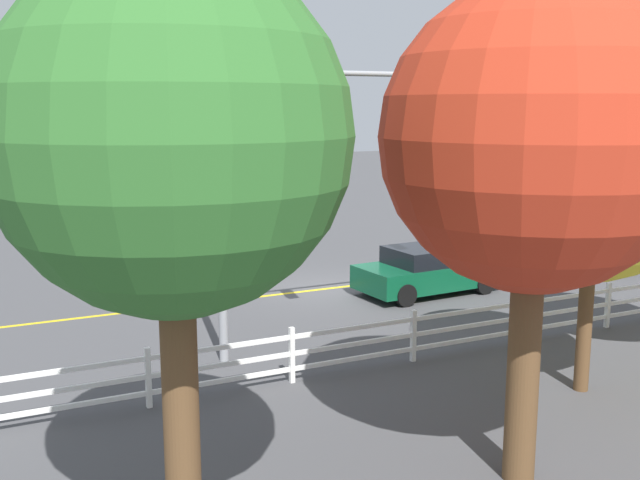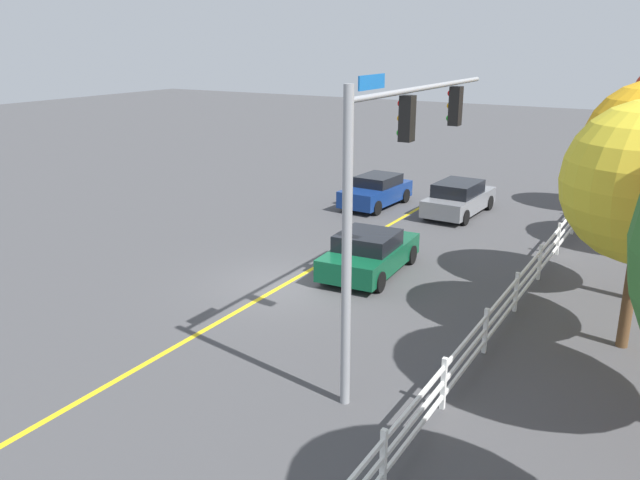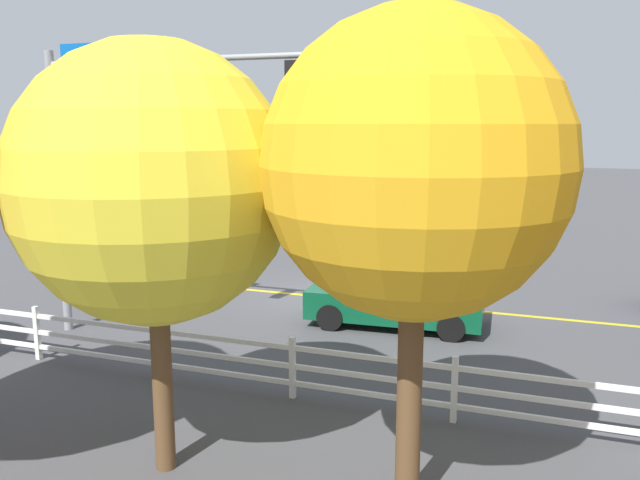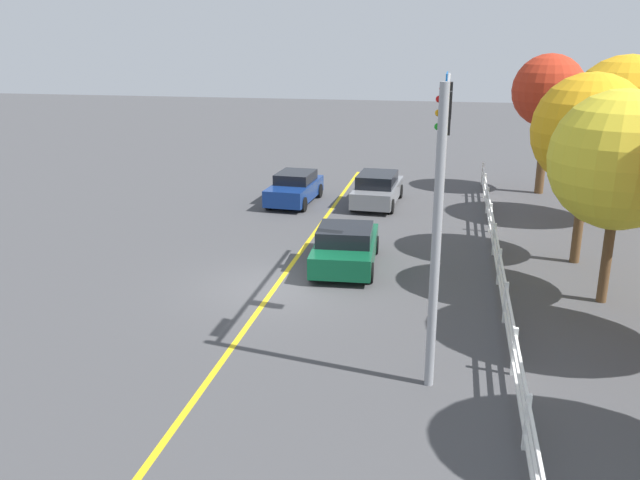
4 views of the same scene
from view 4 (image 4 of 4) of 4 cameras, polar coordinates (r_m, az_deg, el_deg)
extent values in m
plane|color=#444447|center=(20.32, -3.84, -4.04)|extent=(120.00, 120.00, 0.00)
cube|color=gold|center=(23.98, -1.38, -0.63)|extent=(28.00, 0.16, 0.01)
cylinder|color=gray|center=(13.86, 9.96, -0.29)|extent=(0.20, 0.20, 6.51)
cylinder|color=gray|center=(17.07, 10.88, 13.07)|extent=(7.61, 0.12, 0.12)
cube|color=#0C59B2|center=(14.16, 10.85, 13.40)|extent=(1.10, 0.03, 0.28)
cube|color=black|center=(16.07, 10.70, 10.68)|extent=(0.32, 0.28, 1.00)
sphere|color=red|center=(16.04, 10.22, 11.85)|extent=(0.17, 0.17, 0.17)
sphere|color=orange|center=(16.07, 10.16, 10.71)|extent=(0.17, 0.17, 0.17)
sphere|color=#148C19|center=(16.11, 10.10, 9.58)|extent=(0.17, 0.17, 0.17)
cube|color=black|center=(19.24, 10.87, 11.72)|extent=(0.32, 0.28, 1.00)
sphere|color=red|center=(19.22, 10.47, 12.69)|extent=(0.17, 0.17, 0.17)
sphere|color=orange|center=(19.24, 10.42, 11.75)|extent=(0.17, 0.17, 0.17)
sphere|color=#148C19|center=(19.28, 10.37, 10.80)|extent=(0.17, 0.17, 0.17)
cube|color=navy|center=(30.18, -2.21, 4.27)|extent=(4.10, 1.94, 0.72)
cube|color=black|center=(30.24, -2.11, 5.44)|extent=(2.08, 1.65, 0.45)
cylinder|color=black|center=(28.76, -1.46, 3.08)|extent=(0.65, 0.26, 0.64)
cylinder|color=black|center=(29.22, -4.46, 3.26)|extent=(0.65, 0.26, 0.64)
cylinder|color=black|center=(31.31, -0.09, 4.26)|extent=(0.65, 0.26, 0.64)
cylinder|color=black|center=(31.74, -2.87, 4.42)|extent=(0.65, 0.26, 0.64)
cube|color=#0C4C2D|center=(21.92, 2.21, -0.84)|extent=(4.31, 2.17, 0.69)
cube|color=black|center=(21.55, 2.17, 0.49)|extent=(1.95, 1.84, 0.50)
cylinder|color=black|center=(23.45, 0.37, -0.23)|extent=(0.65, 0.26, 0.64)
cylinder|color=black|center=(23.29, 4.77, -0.41)|extent=(0.65, 0.26, 0.64)
cylinder|color=black|center=(20.77, -0.67, -2.58)|extent=(0.65, 0.26, 0.64)
cylinder|color=black|center=(20.59, 4.30, -2.81)|extent=(0.65, 0.26, 0.64)
cube|color=slate|center=(30.07, 4.97, 4.13)|extent=(4.42, 1.97, 0.70)
cube|color=black|center=(29.72, 4.94, 5.21)|extent=(2.33, 1.70, 0.55)
cylinder|color=black|center=(31.67, 3.91, 4.37)|extent=(0.65, 0.25, 0.64)
cylinder|color=black|center=(31.44, 6.88, 4.19)|extent=(0.65, 0.25, 0.64)
cylinder|color=black|center=(28.85, 2.87, 3.11)|extent=(0.65, 0.25, 0.64)
cylinder|color=black|center=(28.59, 6.12, 2.90)|extent=(0.65, 0.25, 0.64)
cube|color=white|center=(34.97, 13.81, 5.57)|extent=(0.10, 0.10, 1.15)
cube|color=white|center=(32.14, 13.98, 4.56)|extent=(0.10, 0.10, 1.15)
cube|color=white|center=(29.33, 14.19, 3.34)|extent=(0.10, 0.10, 1.15)
cube|color=white|center=(26.53, 14.45, 1.87)|extent=(0.10, 0.10, 1.15)
cube|color=white|center=(23.76, 14.76, 0.06)|extent=(0.10, 0.10, 1.15)
cube|color=white|center=(21.01, 15.15, -2.23)|extent=(0.10, 0.10, 1.15)
cube|color=white|center=(18.32, 15.67, -5.20)|extent=(0.10, 0.10, 1.15)
cube|color=white|center=(15.69, 16.36, -9.18)|extent=(0.10, 0.10, 1.15)
cube|color=white|center=(13.16, 17.36, -14.72)|extent=(0.10, 0.10, 1.15)
cube|color=white|center=(22.27, 15.02, -0.10)|extent=(26.00, 0.06, 0.09)
cube|color=white|center=(22.37, 14.95, -0.95)|extent=(26.00, 0.06, 0.09)
cube|color=white|center=(22.47, 14.89, -1.73)|extent=(26.00, 0.06, 0.09)
cylinder|color=brown|center=(33.62, 18.57, 6.86)|extent=(0.41, 0.41, 3.61)
sphere|color=#B22D19|center=(33.25, 19.08, 12.06)|extent=(3.37, 3.37, 3.37)
cylinder|color=brown|center=(23.62, 21.40, 1.73)|extent=(0.32, 0.32, 3.05)
sphere|color=gold|center=(23.08, 22.19, 8.70)|extent=(3.69, 3.69, 3.69)
cylinder|color=brown|center=(29.13, 24.01, 4.00)|extent=(0.35, 0.35, 2.86)
sphere|color=gold|center=(28.66, 24.76, 9.97)|extent=(4.36, 4.36, 4.36)
cylinder|color=brown|center=(20.42, 23.44, -1.36)|extent=(0.28, 0.28, 2.70)
sphere|color=yellow|center=(19.78, 24.40, 6.29)|extent=(3.81, 3.81, 3.81)
camera|label=1|loc=(17.02, 70.92, -0.77)|focal=41.84mm
camera|label=2|loc=(6.02, 75.63, 3.50)|focal=36.41mm
camera|label=3|loc=(26.86, 37.89, 8.47)|focal=36.21mm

